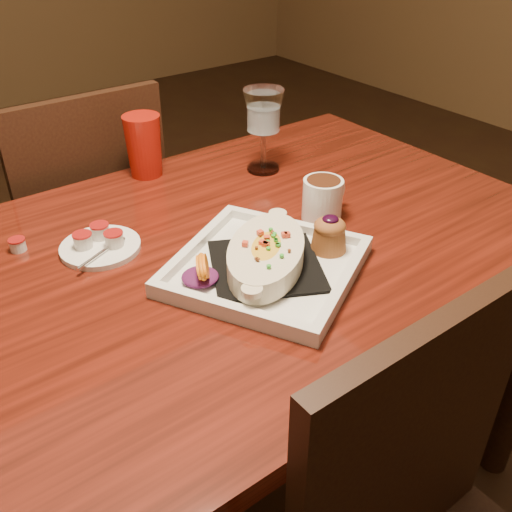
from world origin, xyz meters
TOP-DOWN VIEW (x-y plane):
  - floor at (0.00, 0.00)m, footprint 7.00×7.00m
  - table at (0.00, 0.00)m, footprint 1.50×0.90m
  - chair_far at (-0.00, 0.63)m, footprint 0.42×0.42m
  - plate at (0.08, -0.11)m, footprint 0.42×0.42m
  - coffee_mug at (0.29, -0.02)m, footprint 0.12×0.08m
  - goblet at (0.34, 0.24)m, footprint 0.10×0.10m
  - saucer at (-0.14, 0.14)m, footprint 0.15×0.15m
  - creamer_loose at (-0.27, 0.23)m, footprint 0.03×0.03m
  - red_tumbler at (0.09, 0.39)m, footprint 0.09×0.09m

SIDE VIEW (x-z plane):
  - floor at x=0.00m, z-range 0.00..0.00m
  - chair_far at x=0.00m, z-range 0.04..0.97m
  - table at x=0.00m, z-range 0.28..1.03m
  - saucer at x=-0.14m, z-range 0.71..0.81m
  - creamer_loose at x=-0.27m, z-range 0.75..0.78m
  - plate at x=0.08m, z-range 0.74..0.82m
  - coffee_mug at x=0.29m, z-range 0.75..0.84m
  - red_tumbler at x=0.09m, z-range 0.75..0.90m
  - goblet at x=0.34m, z-range 0.79..0.99m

